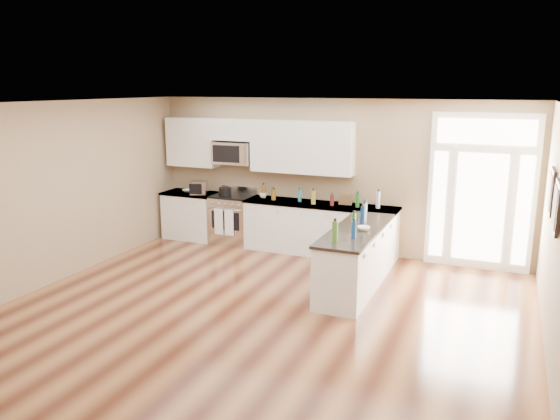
% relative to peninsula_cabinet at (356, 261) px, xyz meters
% --- Properties ---
extents(ground, '(8.00, 8.00, 0.00)m').
position_rel_peninsula_cabinet_xyz_m(ground, '(-0.93, -2.24, -0.43)').
color(ground, '#472114').
extents(room_shell, '(8.00, 8.00, 8.00)m').
position_rel_peninsula_cabinet_xyz_m(room_shell, '(-0.93, -2.24, 1.27)').
color(room_shell, '#967F5F').
rests_on(room_shell, ground).
extents(back_cabinet_left, '(1.10, 0.66, 0.94)m').
position_rel_peninsula_cabinet_xyz_m(back_cabinet_left, '(-3.80, 1.45, 0.00)').
color(back_cabinet_left, white).
rests_on(back_cabinet_left, ground).
extents(back_cabinet_right, '(2.85, 0.66, 0.94)m').
position_rel_peninsula_cabinet_xyz_m(back_cabinet_right, '(-1.08, 1.45, 0.00)').
color(back_cabinet_right, white).
rests_on(back_cabinet_right, ground).
extents(peninsula_cabinet, '(0.69, 2.32, 0.94)m').
position_rel_peninsula_cabinet_xyz_m(peninsula_cabinet, '(0.00, 0.00, 0.00)').
color(peninsula_cabinet, white).
rests_on(peninsula_cabinet, ground).
extents(upper_cabinet_left, '(1.04, 0.33, 0.95)m').
position_rel_peninsula_cabinet_xyz_m(upper_cabinet_left, '(-3.81, 1.59, 1.49)').
color(upper_cabinet_left, white).
rests_on(upper_cabinet_left, room_shell).
extents(upper_cabinet_right, '(1.94, 0.33, 0.95)m').
position_rel_peninsula_cabinet_xyz_m(upper_cabinet_right, '(-1.50, 1.59, 1.49)').
color(upper_cabinet_right, white).
rests_on(upper_cabinet_right, room_shell).
extents(upper_cabinet_short, '(0.82, 0.33, 0.40)m').
position_rel_peninsula_cabinet_xyz_m(upper_cabinet_short, '(-2.88, 1.59, 1.77)').
color(upper_cabinet_short, white).
rests_on(upper_cabinet_short, room_shell).
extents(microwave, '(0.78, 0.41, 0.42)m').
position_rel_peninsula_cabinet_xyz_m(microwave, '(-2.88, 1.56, 1.33)').
color(microwave, silver).
rests_on(microwave, room_shell).
extents(entry_door, '(1.70, 0.10, 2.60)m').
position_rel_peninsula_cabinet_xyz_m(entry_door, '(1.62, 1.71, 0.87)').
color(entry_door, white).
rests_on(entry_door, ground).
extents(wall_art_near, '(0.05, 0.58, 0.58)m').
position_rel_peninsula_cabinet_xyz_m(wall_art_near, '(2.54, -0.04, 1.27)').
color(wall_art_near, black).
rests_on(wall_art_near, room_shell).
extents(wall_art_far, '(0.05, 0.58, 0.58)m').
position_rel_peninsula_cabinet_xyz_m(wall_art_far, '(2.54, -1.04, 1.27)').
color(wall_art_far, black).
rests_on(wall_art_far, room_shell).
extents(kitchen_range, '(0.77, 0.68, 1.08)m').
position_rel_peninsula_cabinet_xyz_m(kitchen_range, '(-2.86, 1.45, 0.04)').
color(kitchen_range, silver).
rests_on(kitchen_range, ground).
extents(stockpot, '(0.28, 0.28, 0.18)m').
position_rel_peninsula_cabinet_xyz_m(stockpot, '(-2.96, 1.34, 0.61)').
color(stockpot, black).
rests_on(stockpot, kitchen_range).
extents(toaster_oven, '(0.37, 0.33, 0.27)m').
position_rel_peninsula_cabinet_xyz_m(toaster_oven, '(-3.52, 1.31, 0.64)').
color(toaster_oven, silver).
rests_on(toaster_oven, back_cabinet_left).
extents(cardboard_box, '(0.25, 0.19, 0.19)m').
position_rel_peninsula_cabinet_xyz_m(cardboard_box, '(-0.64, 1.59, 0.60)').
color(cardboard_box, brown).
rests_on(cardboard_box, back_cabinet_right).
extents(bowl_left, '(0.24, 0.24, 0.05)m').
position_rel_peninsula_cabinet_xyz_m(bowl_left, '(-3.88, 1.47, 0.53)').
color(bowl_left, white).
rests_on(bowl_left, back_cabinet_left).
extents(bowl_peninsula, '(0.21, 0.21, 0.06)m').
position_rel_peninsula_cabinet_xyz_m(bowl_peninsula, '(0.12, -0.07, 0.53)').
color(bowl_peninsula, white).
rests_on(bowl_peninsula, peninsula_cabinet).
extents(cup_counter, '(0.15, 0.15, 0.10)m').
position_rel_peninsula_cabinet_xyz_m(cup_counter, '(-2.23, 1.51, 0.56)').
color(cup_counter, white).
rests_on(cup_counter, back_cabinet_right).
extents(counter_bottles, '(2.40, 2.43, 0.31)m').
position_rel_peninsula_cabinet_xyz_m(counter_bottles, '(-0.63, 0.73, 0.63)').
color(counter_bottles, '#19591E').
rests_on(counter_bottles, back_cabinet_right).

